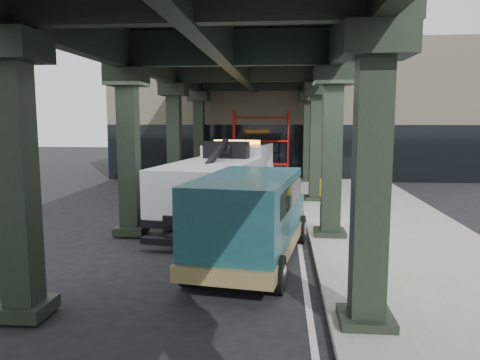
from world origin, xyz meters
The scene contains 8 objects.
ground centered at (0.00, 0.00, 0.00)m, with size 90.00×90.00×0.00m, color black.
sidewalk centered at (4.50, 2.00, 0.07)m, with size 5.00×40.00×0.15m, color gray.
lane_stripe centered at (1.70, 2.00, 0.01)m, with size 0.12×38.00×0.01m, color silver.
viaduct centered at (-0.40, 2.00, 5.46)m, with size 7.40×32.00×6.40m.
building centered at (2.00, 20.00, 4.00)m, with size 22.00×10.00×8.00m, color #C6B793.
scaffolding centered at (0.00, 14.64, 2.11)m, with size 3.08×0.88×4.00m.
tow_truck centered at (-0.93, 5.19, 1.38)m, with size 3.67×8.89×2.84m.
towed_van centered at (0.42, -0.57, 1.20)m, with size 2.90×5.74×2.23m.
Camera 1 is at (1.16, -11.64, 3.56)m, focal length 35.00 mm.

